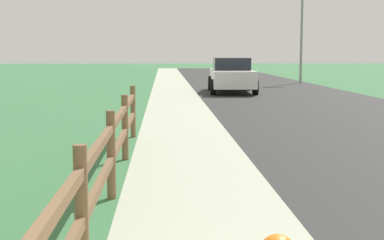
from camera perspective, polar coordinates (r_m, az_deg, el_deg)
The scene contains 7 objects.
ground_plane at distance 26.71m, azimuth 0.20°, elevation 3.05°, with size 120.00×120.00×0.00m, color #396E41.
road_asphalt at distance 29.09m, azimuth 6.90°, elevation 3.32°, with size 7.00×66.00×0.01m, color #2B2B2B.
curb_concrete at distance 28.71m, azimuth -6.01°, elevation 3.29°, with size 6.00×66.00×0.01m, color #ABB199.
grass_verge at distance 28.83m, azimuth -8.99°, elevation 3.26°, with size 5.00×66.00×0.00m, color #396E41.
rail_fence at distance 6.96m, azimuth -8.20°, elevation -2.82°, with size 0.11×10.17×1.10m.
parked_suv_white at distance 25.29m, azimuth 4.03°, elevation 4.53°, with size 2.18×4.87×1.53m.
street_lamp at distance 33.21m, azimuth 11.24°, elevation 9.62°, with size 1.17×0.20×5.72m.
Camera 1 is at (-1.45, -1.61, 1.81)m, focal length 52.73 mm.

